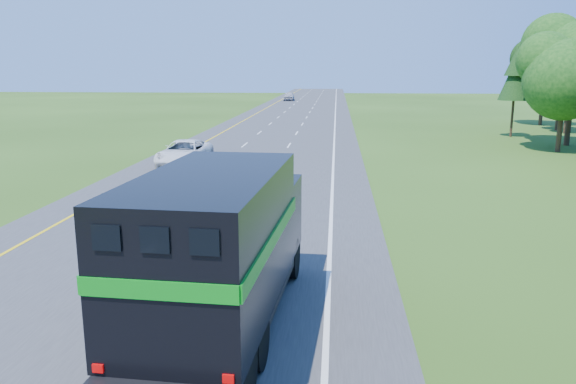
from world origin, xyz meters
The scene contains 5 objects.
road centered at (0.00, 50.00, 0.02)m, with size 15.00×260.00×0.04m, color #38383A.
lane_markings centered at (0.00, 50.00, 0.04)m, with size 11.15×260.00×0.01m.
horse_truck centered at (3.01, 13.94, 2.14)m, with size 3.27×9.00×3.92m.
white_suv centered at (-4.09, 36.77, 0.85)m, with size 2.67×5.80×1.61m, color white.
far_car centered at (-3.74, 113.07, 0.88)m, with size 1.99×4.95×1.69m, color #AEAEB5.
Camera 1 is at (5.64, 1.62, 6.15)m, focal length 35.00 mm.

